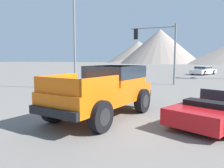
{
  "coord_description": "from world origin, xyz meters",
  "views": [
    {
      "loc": [
        3.43,
        -7.33,
        2.13
      ],
      "look_at": [
        0.11,
        0.96,
        1.14
      ],
      "focal_mm": 35.0,
      "sensor_mm": 36.0,
      "label": 1
    }
  ],
  "objects": [
    {
      "name": "street_lamp_post",
      "position": [
        -5.02,
        6.5,
        4.55
      ],
      "size": [
        0.9,
        0.24,
        7.56
      ],
      "color": "slate",
      "rests_on": "ground_plane"
    },
    {
      "name": "red_convertible_car",
      "position": [
        3.99,
        0.65,
        0.43
      ],
      "size": [
        3.21,
        4.37,
        1.07
      ],
      "rotation": [
        0.0,
        0.0,
        -0.42
      ],
      "color": "#B21419",
      "rests_on": "ground_plane"
    },
    {
      "name": "ground_plane",
      "position": [
        0.0,
        0.0,
        0.0
      ],
      "size": [
        320.0,
        320.0,
        0.0
      ],
      "primitive_type": "plane",
      "color": "slate"
    },
    {
      "name": "parked_car_white",
      "position": [
        3.93,
        26.55,
        0.61
      ],
      "size": [
        3.69,
        4.92,
        1.2
      ],
      "rotation": [
        0.0,
        0.0,
        5.82
      ],
      "color": "white",
      "rests_on": "ground_plane"
    },
    {
      "name": "parked_car_silver",
      "position": [
        -10.76,
        28.9,
        0.62
      ],
      "size": [
        3.92,
        4.24,
        1.2
      ],
      "rotation": [
        0.0,
        0.0,
        2.46
      ],
      "color": "#B7BABF",
      "rests_on": "ground_plane"
    },
    {
      "name": "orange_pickup_truck",
      "position": [
        0.17,
        0.28,
        1.09
      ],
      "size": [
        2.91,
        5.22,
        1.89
      ],
      "rotation": [
        0.0,
        0.0,
        -0.18
      ],
      "color": "orange",
      "rests_on": "ground_plane"
    },
    {
      "name": "distant_mountain_range",
      "position": [
        -14.85,
        121.07,
        7.06
      ],
      "size": [
        96.6,
        74.62,
        18.91
      ],
      "color": "gray",
      "rests_on": "ground_plane"
    },
    {
      "name": "traffic_light_main",
      "position": [
        -0.14,
        12.03,
        3.64
      ],
      "size": [
        4.0,
        0.38,
        5.16
      ],
      "rotation": [
        0.0,
        0.0,
        3.14
      ],
      "color": "slate",
      "rests_on": "ground_plane"
    }
  ]
}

